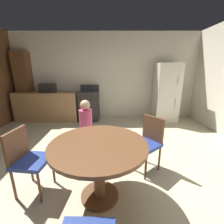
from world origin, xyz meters
TOP-DOWN VIEW (x-y plane):
  - ground_plane at (0.00, 0.00)m, footprint 14.00×14.00m
  - wall_back at (0.00, 3.17)m, footprint 6.18×0.12m
  - kitchen_counter at (-1.82, 2.77)m, footprint 1.93×0.60m
  - pantry_column at (-2.57, 2.95)m, footprint 0.44×0.36m
  - oven_range at (-0.51, 2.77)m, footprint 0.60×0.60m
  - refrigerator at (1.89, 2.72)m, footprint 0.68×0.68m
  - microwave at (-1.77, 2.77)m, footprint 0.44×0.32m
  - dining_table at (0.06, -0.33)m, footprint 1.15×1.15m
  - chair_west at (-0.87, -0.22)m, footprint 0.44×0.44m
  - chair_northeast at (0.79, 0.26)m, footprint 0.56×0.56m
  - person_child at (-0.23, 0.55)m, footprint 0.28×0.28m

SIDE VIEW (x-z plane):
  - ground_plane at x=0.00m, z-range 0.00..0.00m
  - kitchen_counter at x=-1.82m, z-range 0.00..0.90m
  - oven_range at x=-0.51m, z-range -0.08..1.02m
  - chair_west at x=-0.87m, z-range 0.07..0.94m
  - chair_northeast at x=0.79m, z-range 0.07..0.94m
  - person_child at x=-0.23m, z-range 0.03..1.12m
  - dining_table at x=0.06m, z-range 0.22..0.98m
  - refrigerator at x=1.89m, z-range 0.00..1.76m
  - microwave at x=-1.77m, z-range 0.90..1.16m
  - pantry_column at x=-2.57m, z-range 0.00..2.10m
  - wall_back at x=0.00m, z-range 0.00..2.70m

